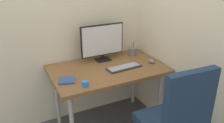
{
  "coord_description": "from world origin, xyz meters",
  "views": [
    {
      "loc": [
        -0.99,
        -2.09,
        1.78
      ],
      "look_at": [
        0.01,
        -0.08,
        0.84
      ],
      "focal_mm": 37.55,
      "sensor_mm": 36.0,
      "label": 1
    }
  ],
  "objects_px": {
    "pen_holder": "(133,51)",
    "notebook": "(67,80)",
    "office_chair": "(176,118)",
    "monitor": "(102,41)",
    "desk_clamp_accessory": "(85,84)",
    "mouse": "(151,61)",
    "keyboard": "(124,67)"
  },
  "relations": [
    {
      "from": "pen_holder",
      "to": "notebook",
      "type": "relative_size",
      "value": 1.22
    },
    {
      "from": "office_chair",
      "to": "notebook",
      "type": "distance_m",
      "value": 1.06
    },
    {
      "from": "monitor",
      "to": "desk_clamp_accessory",
      "type": "height_order",
      "value": "monitor"
    },
    {
      "from": "office_chair",
      "to": "pen_holder",
      "type": "bearing_deg",
      "value": 79.59
    },
    {
      "from": "monitor",
      "to": "mouse",
      "type": "height_order",
      "value": "monitor"
    },
    {
      "from": "mouse",
      "to": "desk_clamp_accessory",
      "type": "xyz_separation_m",
      "value": [
        -0.87,
        -0.19,
        0.01
      ]
    },
    {
      "from": "keyboard",
      "to": "monitor",
      "type": "bearing_deg",
      "value": 108.66
    },
    {
      "from": "desk_clamp_accessory",
      "to": "office_chair",
      "type": "bearing_deg",
      "value": -42.82
    },
    {
      "from": "office_chair",
      "to": "monitor",
      "type": "bearing_deg",
      "value": 100.38
    },
    {
      "from": "office_chair",
      "to": "desk_clamp_accessory",
      "type": "height_order",
      "value": "office_chair"
    },
    {
      "from": "office_chair",
      "to": "pen_holder",
      "type": "height_order",
      "value": "office_chair"
    },
    {
      "from": "keyboard",
      "to": "desk_clamp_accessory",
      "type": "distance_m",
      "value": 0.55
    },
    {
      "from": "notebook",
      "to": "monitor",
      "type": "bearing_deg",
      "value": 49.8
    },
    {
      "from": "notebook",
      "to": "desk_clamp_accessory",
      "type": "distance_m",
      "value": 0.22
    },
    {
      "from": "monitor",
      "to": "notebook",
      "type": "bearing_deg",
      "value": -147.44
    },
    {
      "from": "mouse",
      "to": "notebook",
      "type": "relative_size",
      "value": 0.64
    },
    {
      "from": "mouse",
      "to": "pen_holder",
      "type": "xyz_separation_m",
      "value": [
        -0.07,
        0.3,
        0.03
      ]
    },
    {
      "from": "office_chair",
      "to": "monitor",
      "type": "xyz_separation_m",
      "value": [
        -0.2,
        1.08,
        0.41
      ]
    },
    {
      "from": "pen_holder",
      "to": "desk_clamp_accessory",
      "type": "xyz_separation_m",
      "value": [
        -0.8,
        -0.49,
        -0.02
      ]
    },
    {
      "from": "mouse",
      "to": "office_chair",
      "type": "bearing_deg",
      "value": -94.24
    },
    {
      "from": "office_chair",
      "to": "pen_holder",
      "type": "distance_m",
      "value": 1.1
    },
    {
      "from": "pen_holder",
      "to": "monitor",
      "type": "bearing_deg",
      "value": 176.28
    },
    {
      "from": "pen_holder",
      "to": "mouse",
      "type": "bearing_deg",
      "value": -77.75
    },
    {
      "from": "notebook",
      "to": "keyboard",
      "type": "bearing_deg",
      "value": 19.08
    },
    {
      "from": "desk_clamp_accessory",
      "to": "notebook",
      "type": "bearing_deg",
      "value": 124.96
    },
    {
      "from": "keyboard",
      "to": "mouse",
      "type": "distance_m",
      "value": 0.35
    },
    {
      "from": "desk_clamp_accessory",
      "to": "monitor",
      "type": "bearing_deg",
      "value": 51.57
    },
    {
      "from": "monitor",
      "to": "desk_clamp_accessory",
      "type": "relative_size",
      "value": 9.78
    },
    {
      "from": "office_chair",
      "to": "pen_holder",
      "type": "xyz_separation_m",
      "value": [
        0.19,
        1.06,
        0.23
      ]
    },
    {
      "from": "monitor",
      "to": "desk_clamp_accessory",
      "type": "distance_m",
      "value": 0.69
    },
    {
      "from": "office_chair",
      "to": "notebook",
      "type": "xyz_separation_m",
      "value": [
        -0.73,
        0.74,
        0.19
      ]
    },
    {
      "from": "notebook",
      "to": "pen_holder",
      "type": "bearing_deg",
      "value": 36.06
    }
  ]
}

